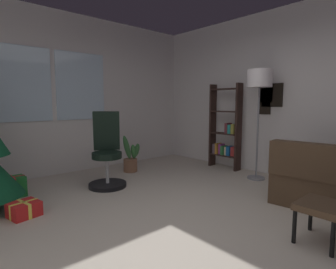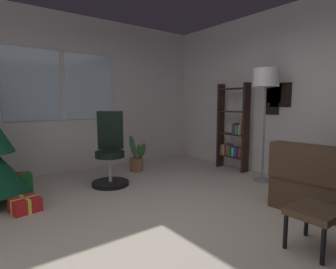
{
  "view_description": "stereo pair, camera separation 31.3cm",
  "coord_description": "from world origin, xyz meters",
  "px_view_note": "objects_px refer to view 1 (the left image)",
  "views": [
    {
      "loc": [
        -2.04,
        -1.77,
        1.25
      ],
      "look_at": [
        0.42,
        0.97,
        0.83
      ],
      "focal_mm": 28.98,
      "sensor_mm": 36.0,
      "label": 1
    },
    {
      "loc": [
        -1.8,
        -1.97,
        1.25
      ],
      "look_at": [
        0.42,
        0.97,
        0.83
      ],
      "focal_mm": 28.98,
      "sensor_mm": 36.0,
      "label": 2
    }
  ],
  "objects_px": {
    "gift_box_green": "(13,187)",
    "potted_plant": "(131,159)",
    "footstool": "(322,209)",
    "floor_lamp": "(259,85)",
    "office_chair": "(107,157)",
    "gift_box_red": "(24,209)",
    "bookshelf": "(226,131)"
  },
  "relations": [
    {
      "from": "footstool",
      "to": "gift_box_green",
      "type": "height_order",
      "value": "footstool"
    },
    {
      "from": "floor_lamp",
      "to": "bookshelf",
      "type": "bearing_deg",
      "value": 73.51
    },
    {
      "from": "gift_box_red",
      "to": "office_chair",
      "type": "height_order",
      "value": "office_chair"
    },
    {
      "from": "gift_box_green",
      "to": "office_chair",
      "type": "xyz_separation_m",
      "value": [
        1.2,
        -0.41,
        0.31
      ]
    },
    {
      "from": "floor_lamp",
      "to": "potted_plant",
      "type": "xyz_separation_m",
      "value": [
        -1.27,
        1.82,
        -1.31
      ]
    },
    {
      "from": "gift_box_red",
      "to": "potted_plant",
      "type": "distance_m",
      "value": 2.22
    },
    {
      "from": "office_chair",
      "to": "gift_box_green",
      "type": "bearing_deg",
      "value": 161.38
    },
    {
      "from": "gift_box_green",
      "to": "potted_plant",
      "type": "bearing_deg",
      "value": 2.69
    },
    {
      "from": "office_chair",
      "to": "floor_lamp",
      "type": "xyz_separation_m",
      "value": [
        2.03,
        -1.32,
        1.1
      ]
    },
    {
      "from": "gift_box_red",
      "to": "gift_box_green",
      "type": "distance_m",
      "value": 0.8
    },
    {
      "from": "footstool",
      "to": "office_chair",
      "type": "xyz_separation_m",
      "value": [
        -0.58,
        2.8,
        0.13
      ]
    },
    {
      "from": "footstool",
      "to": "bookshelf",
      "type": "distance_m",
      "value": 2.88
    },
    {
      "from": "gift_box_red",
      "to": "office_chair",
      "type": "distance_m",
      "value": 1.37
    },
    {
      "from": "gift_box_green",
      "to": "bookshelf",
      "type": "relative_size",
      "value": 0.19
    },
    {
      "from": "office_chair",
      "to": "floor_lamp",
      "type": "bearing_deg",
      "value": -32.99
    },
    {
      "from": "bookshelf",
      "to": "potted_plant",
      "type": "height_order",
      "value": "bookshelf"
    },
    {
      "from": "footstool",
      "to": "potted_plant",
      "type": "bearing_deg",
      "value": 86.73
    },
    {
      "from": "gift_box_green",
      "to": "potted_plant",
      "type": "relative_size",
      "value": 0.46
    },
    {
      "from": "office_chair",
      "to": "bookshelf",
      "type": "bearing_deg",
      "value": -12.59
    },
    {
      "from": "footstool",
      "to": "floor_lamp",
      "type": "distance_m",
      "value": 2.42
    },
    {
      "from": "gift_box_green",
      "to": "potted_plant",
      "type": "xyz_separation_m",
      "value": [
        1.97,
        0.09,
        0.1
      ]
    },
    {
      "from": "footstool",
      "to": "gift_box_red",
      "type": "height_order",
      "value": "footstool"
    },
    {
      "from": "bookshelf",
      "to": "gift_box_red",
      "type": "bearing_deg",
      "value": 178.16
    },
    {
      "from": "gift_box_red",
      "to": "bookshelf",
      "type": "relative_size",
      "value": 0.21
    },
    {
      "from": "floor_lamp",
      "to": "potted_plant",
      "type": "height_order",
      "value": "floor_lamp"
    },
    {
      "from": "gift_box_red",
      "to": "floor_lamp",
      "type": "relative_size",
      "value": 0.19
    },
    {
      "from": "footstool",
      "to": "gift_box_red",
      "type": "distance_m",
      "value": 3.04
    },
    {
      "from": "potted_plant",
      "to": "footstool",
      "type": "bearing_deg",
      "value": -93.27
    },
    {
      "from": "bookshelf",
      "to": "floor_lamp",
      "type": "distance_m",
      "value": 1.18
    },
    {
      "from": "gift_box_green",
      "to": "floor_lamp",
      "type": "bearing_deg",
      "value": -28.07
    },
    {
      "from": "gift_box_green",
      "to": "bookshelf",
      "type": "height_order",
      "value": "bookshelf"
    },
    {
      "from": "office_chair",
      "to": "bookshelf",
      "type": "xyz_separation_m",
      "value": [
        2.27,
        -0.51,
        0.27
      ]
    }
  ]
}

